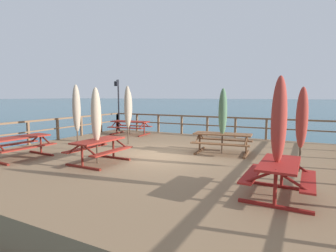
# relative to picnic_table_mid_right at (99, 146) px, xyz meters

# --- Properties ---
(ground_plane) EXTENTS (600.00, 600.00, 0.00)m
(ground_plane) POSITION_rel_picnic_table_mid_right_xyz_m (1.12, 1.90, -1.31)
(ground_plane) COLOR #2D5B6B
(wooden_deck) EXTENTS (12.68, 11.47, 0.76)m
(wooden_deck) POSITION_rel_picnic_table_mid_right_xyz_m (1.12, 1.90, -0.93)
(wooden_deck) COLOR #846647
(wooden_deck) RESTS_ON ground
(railing_waterside_far) EXTENTS (12.48, 0.10, 1.09)m
(railing_waterside_far) POSITION_rel_picnic_table_mid_right_xyz_m (1.12, 7.48, 0.18)
(railing_waterside_far) COLOR brown
(railing_waterside_far) RESTS_ON wooden_deck
(railing_side_left) EXTENTS (0.10, 11.27, 1.09)m
(railing_side_left) POSITION_rel_picnic_table_mid_right_xyz_m (-5.08, 1.90, 0.18)
(railing_side_left) COLOR brown
(railing_side_left) RESTS_ON wooden_deck
(picnic_table_mid_right) EXTENTS (1.42, 1.83, 0.78)m
(picnic_table_mid_right) POSITION_rel_picnic_table_mid_right_xyz_m (0.00, 0.00, 0.00)
(picnic_table_mid_right) COLOR maroon
(picnic_table_mid_right) RESTS_ON wooden_deck
(picnic_table_mid_centre) EXTENTS (2.26, 1.60, 0.78)m
(picnic_table_mid_centre) POSITION_rel_picnic_table_mid_right_xyz_m (3.16, 3.33, 0.01)
(picnic_table_mid_centre) COLOR brown
(picnic_table_mid_centre) RESTS_ON wooden_deck
(picnic_table_back_right) EXTENTS (1.52, 2.05, 0.78)m
(picnic_table_back_right) POSITION_rel_picnic_table_mid_right_xyz_m (-2.91, -0.77, 0.00)
(picnic_table_back_right) COLOR maroon
(picnic_table_back_right) RESTS_ON wooden_deck
(picnic_table_front_right) EXTENTS (1.43, 1.70, 0.78)m
(picnic_table_front_right) POSITION_rel_picnic_table_mid_right_xyz_m (5.51, -0.53, -0.00)
(picnic_table_front_right) COLOR maroon
(picnic_table_front_right) RESTS_ON wooden_deck
(picnic_table_front_left) EXTENTS (2.28, 1.59, 0.78)m
(picnic_table_front_left) POSITION_rel_picnic_table_mid_right_xyz_m (-2.96, 5.92, 0.01)
(picnic_table_front_left) COLOR maroon
(picnic_table_front_left) RESTS_ON wooden_deck
(patio_umbrella_tall_back_right) EXTENTS (0.32, 0.32, 2.46)m
(patio_umbrella_tall_back_right) POSITION_rel_picnic_table_mid_right_xyz_m (-0.02, -0.06, 1.01)
(patio_umbrella_tall_back_right) COLOR #4C3828
(patio_umbrella_tall_back_right) RESTS_ON wooden_deck
(patio_umbrella_tall_mid_right) EXTENTS (0.32, 0.32, 2.48)m
(patio_umbrella_tall_mid_right) POSITION_rel_picnic_table_mid_right_xyz_m (3.15, 3.33, 1.02)
(patio_umbrella_tall_mid_right) COLOR #4C3828
(patio_umbrella_tall_mid_right) RESTS_ON wooden_deck
(patio_umbrella_short_back) EXTENTS (0.32, 0.32, 2.64)m
(patio_umbrella_short_back) POSITION_rel_picnic_table_mid_right_xyz_m (-1.22, 3.32, 1.13)
(patio_umbrella_short_back) COLOR #4C3828
(patio_umbrella_short_back) RESTS_ON wooden_deck
(patio_umbrella_tall_mid_left) EXTENTS (0.32, 0.32, 2.60)m
(patio_umbrella_tall_mid_left) POSITION_rel_picnic_table_mid_right_xyz_m (5.45, -0.51, 1.10)
(patio_umbrella_tall_mid_left) COLOR #4C3828
(patio_umbrella_tall_mid_left) RESTS_ON wooden_deck
(patio_umbrella_short_front) EXTENTS (0.32, 0.32, 2.52)m
(patio_umbrella_short_front) POSITION_rel_picnic_table_mid_right_xyz_m (-2.99, 5.93, 1.04)
(patio_umbrella_short_front) COLOR #4C3828
(patio_umbrella_short_front) RESTS_ON wooden_deck
(patio_umbrella_short_mid) EXTENTS (0.32, 0.32, 2.45)m
(patio_umbrella_short_mid) POSITION_rel_picnic_table_mid_right_xyz_m (5.86, 1.88, 1.00)
(patio_umbrella_short_mid) COLOR #4C3828
(patio_umbrella_short_mid) RESTS_ON wooden_deck
(patio_umbrella_tall_front) EXTENTS (0.32, 0.32, 2.64)m
(patio_umbrella_tall_front) POSITION_rel_picnic_table_mid_right_xyz_m (-2.26, 1.28, 1.12)
(patio_umbrella_tall_front) COLOR #4C3828
(patio_umbrella_tall_front) RESTS_ON wooden_deck
(lamp_post_hooked) EXTENTS (0.40, 0.63, 3.20)m
(lamp_post_hooked) POSITION_rel_picnic_table_mid_right_xyz_m (-4.44, 6.76, 1.56)
(lamp_post_hooked) COLOR black
(lamp_post_hooked) RESTS_ON wooden_deck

